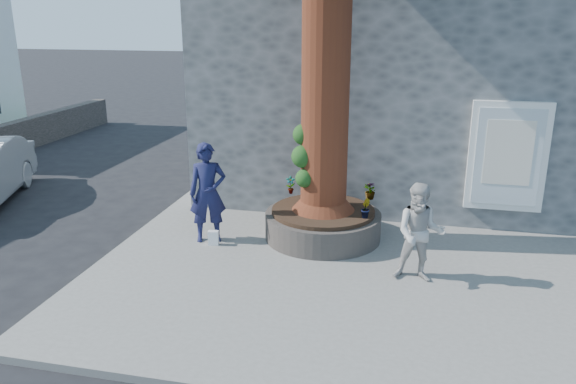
# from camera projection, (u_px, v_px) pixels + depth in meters

# --- Properties ---
(ground) EXTENTS (120.00, 120.00, 0.00)m
(ground) POSITION_uv_depth(u_px,v_px,m) (258.00, 283.00, 9.63)
(ground) COLOR black
(ground) RESTS_ON ground
(pavement) EXTENTS (9.00, 8.00, 0.12)m
(pavement) POSITION_uv_depth(u_px,v_px,m) (352.00, 264.00, 10.22)
(pavement) COLOR slate
(pavement) RESTS_ON ground
(yellow_line) EXTENTS (0.10, 30.00, 0.01)m
(yellow_line) POSITION_uv_depth(u_px,v_px,m) (124.00, 245.00, 11.19)
(yellow_line) COLOR yellow
(yellow_line) RESTS_ON ground
(stone_shop) EXTENTS (10.30, 8.30, 6.30)m
(stone_shop) POSITION_uv_depth(u_px,v_px,m) (420.00, 64.00, 14.84)
(stone_shop) COLOR #494D4E
(stone_shop) RESTS_ON ground
(planter) EXTENTS (2.30, 2.30, 0.60)m
(planter) POSITION_uv_depth(u_px,v_px,m) (323.00, 224.00, 11.19)
(planter) COLOR black
(planter) RESTS_ON pavement
(man) EXTENTS (0.84, 0.70, 1.96)m
(man) POSITION_uv_depth(u_px,v_px,m) (208.00, 193.00, 10.86)
(man) COLOR #15183C
(man) RESTS_ON pavement
(woman) EXTENTS (0.83, 0.65, 1.69)m
(woman) POSITION_uv_depth(u_px,v_px,m) (420.00, 233.00, 9.22)
(woman) COLOR #B2AEAA
(woman) RESTS_ON pavement
(shopping_bag) EXTENTS (0.22, 0.15, 0.28)m
(shopping_bag) POSITION_uv_depth(u_px,v_px,m) (213.00, 238.00, 10.88)
(shopping_bag) COLOR white
(shopping_bag) RESTS_ON pavement
(plant_a) EXTENTS (0.23, 0.19, 0.38)m
(plant_a) POSITION_uv_depth(u_px,v_px,m) (291.00, 185.00, 12.01)
(plant_a) COLOR gray
(plant_a) RESTS_ON planter
(plant_b) EXTENTS (0.22, 0.23, 0.36)m
(plant_b) POSITION_uv_depth(u_px,v_px,m) (365.00, 208.00, 10.59)
(plant_b) COLOR gray
(plant_b) RESTS_ON planter
(plant_c) EXTENTS (0.27, 0.27, 0.37)m
(plant_c) POSITION_uv_depth(u_px,v_px,m) (370.00, 191.00, 11.66)
(plant_c) COLOR gray
(plant_c) RESTS_ON planter
(plant_d) EXTENTS (0.37, 0.39, 0.33)m
(plant_d) POSITION_uv_depth(u_px,v_px,m) (370.00, 191.00, 11.66)
(plant_d) COLOR gray
(plant_d) RESTS_ON planter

